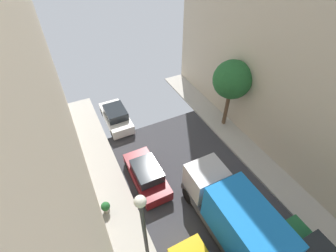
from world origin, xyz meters
TOP-DOWN VIEW (x-y plane):
  - parked_car_left_4 at (-2.70, 10.87)m, footprint 1.78×4.20m
  - parked_car_left_5 at (-2.70, 17.45)m, footprint 1.78×4.20m
  - delivery_truck at (0.00, 5.70)m, footprint 2.26×6.60m
  - street_tree_1 at (5.28, 13.33)m, footprint 2.86×2.86m
  - potted_plant_1 at (-5.69, 9.90)m, footprint 0.53×0.53m
  - lamp_post at (-4.60, 6.07)m, footprint 0.44×0.44m

SIDE VIEW (x-z plane):
  - potted_plant_1 at x=-5.69m, z-range 0.20..0.98m
  - parked_car_left_4 at x=-2.70m, z-range -0.06..1.50m
  - parked_car_left_5 at x=-2.70m, z-range -0.06..1.50m
  - delivery_truck at x=0.00m, z-range 0.10..3.48m
  - lamp_post at x=-4.60m, z-range 1.07..7.27m
  - street_tree_1 at x=5.28m, z-range 1.48..7.06m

